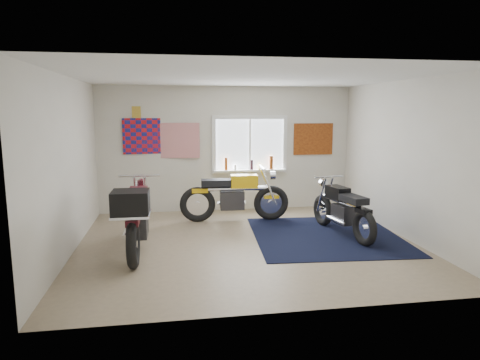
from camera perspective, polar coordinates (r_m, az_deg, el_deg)
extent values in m
plane|color=#9E896B|center=(7.18, 0.94, -8.42)|extent=(5.50, 5.50, 0.00)
plane|color=white|center=(6.86, 1.00, 13.60)|extent=(5.50, 5.50, 0.00)
plane|color=silver|center=(9.35, -1.74, 4.14)|extent=(5.50, 0.00, 5.50)
plane|color=silver|center=(4.48, 6.62, -1.45)|extent=(5.50, 0.00, 5.50)
plane|color=silver|center=(6.96, -21.94, 1.73)|extent=(0.00, 5.00, 5.00)
plane|color=silver|center=(7.86, 21.14, 2.56)|extent=(0.00, 5.00, 5.00)
cube|color=black|center=(7.73, 11.37, -7.28)|extent=(2.68, 2.77, 0.01)
cube|color=white|center=(9.41, 1.30, 4.78)|extent=(1.50, 0.02, 1.10)
cube|color=white|center=(9.36, 1.33, 8.37)|extent=(1.66, 0.06, 0.08)
cube|color=white|center=(9.45, 1.30, 1.21)|extent=(1.66, 0.06, 0.08)
cube|color=white|center=(9.28, -3.50, 4.71)|extent=(0.08, 0.06, 1.10)
cube|color=white|center=(9.57, 5.99, 4.81)|extent=(0.08, 0.06, 1.10)
cube|color=white|center=(9.39, 1.31, 4.77)|extent=(0.04, 0.06, 1.10)
cube|color=white|center=(9.39, 1.37, 1.28)|extent=(1.60, 0.16, 0.04)
cylinder|color=#8F4014|center=(9.28, -1.87, 2.17)|extent=(0.07, 0.07, 0.28)
cylinder|color=white|center=(9.32, -0.63, 1.71)|extent=(0.06, 0.06, 0.12)
cylinder|color=black|center=(9.37, 1.58, 2.06)|extent=(0.06, 0.06, 0.22)
cylinder|color=gold|center=(9.41, 2.64, 1.84)|extent=(0.05, 0.05, 0.14)
cylinder|color=maroon|center=(9.46, 4.18, 2.35)|extent=(0.09, 0.09, 0.30)
plane|color=red|center=(9.24, -12.30, 5.74)|extent=(1.00, 0.07, 1.00)
plane|color=red|center=(9.22, -8.23, 5.22)|extent=(0.90, 0.09, 0.90)
cube|color=gold|center=(9.24, -13.66, 8.79)|extent=(0.18, 0.02, 0.24)
cube|color=#A54C14|center=(9.76, 9.74, 5.40)|extent=(0.90, 0.03, 0.70)
torus|color=black|center=(8.62, 4.17, -3.06)|extent=(0.71, 0.18, 0.70)
torus|color=black|center=(8.49, -5.68, -3.27)|extent=(0.71, 0.18, 0.70)
cylinder|color=white|center=(8.62, 4.17, -3.06)|extent=(0.12, 0.11, 0.12)
cylinder|color=white|center=(8.49, -5.68, -3.27)|extent=(0.12, 0.11, 0.12)
cylinder|color=white|center=(8.46, -0.72, -1.16)|extent=(1.33, 0.17, 0.09)
cube|color=#28282A|center=(8.50, -1.07, -2.70)|extent=(0.49, 0.32, 0.36)
cylinder|color=white|center=(8.69, -1.16, -3.15)|extent=(0.58, 0.11, 0.07)
cube|color=#F0B50C|center=(8.46, 0.55, -0.15)|extent=(0.54, 0.30, 0.25)
cube|color=black|center=(8.42, -3.22, -0.36)|extent=(0.59, 0.33, 0.13)
cube|color=#F0B50C|center=(8.43, -5.35, -1.38)|extent=(0.32, 0.19, 0.08)
cube|color=#F0B50C|center=(8.60, 4.18, -2.24)|extent=(0.30, 0.16, 0.05)
cylinder|color=white|center=(8.47, 2.96, 1.72)|extent=(0.07, 0.65, 0.04)
cylinder|color=white|center=(8.52, 4.35, 0.61)|extent=(0.11, 0.17, 0.17)
torus|color=black|center=(8.36, 10.98, -3.97)|extent=(0.23, 0.61, 0.60)
torus|color=black|center=(7.27, 16.26, -6.15)|extent=(0.23, 0.61, 0.60)
cylinder|color=white|center=(8.36, 10.98, -3.97)|extent=(0.11, 0.12, 0.10)
cylinder|color=white|center=(7.27, 16.26, -6.15)|extent=(0.11, 0.12, 0.10)
cylinder|color=white|center=(7.74, 13.51, -2.87)|extent=(0.29, 1.20, 0.09)
cube|color=#28282A|center=(7.75, 13.64, -4.45)|extent=(0.34, 0.47, 0.32)
cylinder|color=white|center=(7.69, 12.66, -5.25)|extent=(0.16, 0.53, 0.07)
cube|color=black|center=(7.85, 12.88, -1.68)|extent=(0.33, 0.51, 0.23)
cube|color=black|center=(7.44, 14.92, -2.50)|extent=(0.35, 0.56, 0.11)
cube|color=black|center=(7.24, 16.14, -3.95)|extent=(0.20, 0.31, 0.08)
cube|color=black|center=(8.33, 11.00, -3.20)|extent=(0.18, 0.29, 0.05)
cylinder|color=white|center=(8.09, 11.73, 0.45)|extent=(0.59, 0.14, 0.03)
cylinder|color=white|center=(8.27, 11.02, -0.40)|extent=(0.17, 0.12, 0.15)
torus|color=black|center=(7.64, -12.95, -4.86)|extent=(0.15, 0.71, 0.71)
torus|color=black|center=(6.18, -14.05, -8.26)|extent=(0.15, 0.71, 0.71)
cylinder|color=white|center=(7.64, -12.95, -4.86)|extent=(0.11, 0.12, 0.12)
cylinder|color=white|center=(6.18, -14.05, -8.26)|extent=(0.11, 0.12, 0.12)
cylinder|color=white|center=(6.83, -13.54, -3.75)|extent=(0.12, 1.37, 0.10)
cube|color=#28282A|center=(6.84, -13.51, -5.80)|extent=(0.31, 0.49, 0.37)
cylinder|color=white|center=(6.88, -14.92, -6.69)|extent=(0.09, 0.60, 0.08)
cube|color=#430A11|center=(6.99, -13.45, -2.18)|extent=(0.29, 0.55, 0.26)
cube|color=black|center=(6.43, -13.88, -3.37)|extent=(0.31, 0.60, 0.13)
cube|color=#430A11|center=(6.15, -14.12, -5.40)|extent=(0.18, 0.33, 0.09)
cube|color=#430A11|center=(7.61, -12.98, -3.91)|extent=(0.16, 0.31, 0.05)
cylinder|color=white|center=(7.31, -13.28, 0.56)|extent=(0.67, 0.05, 0.04)
cylinder|color=white|center=(7.55, -13.09, -0.50)|extent=(0.18, 0.11, 0.17)
cube|color=black|center=(5.93, -14.38, -2.95)|extent=(0.50, 0.46, 0.33)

